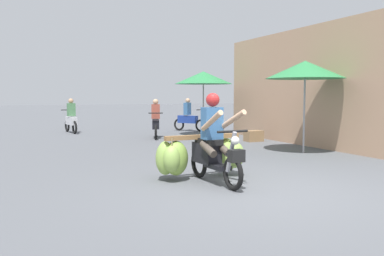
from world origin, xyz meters
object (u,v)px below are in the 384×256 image
(market_umbrella_further_along, at_px, (305,70))
(motorbike_distant_ahead_left, at_px, (156,122))
(motorbike_main_loaded, at_px, (204,152))
(motorbike_distant_ahead_right, at_px, (71,119))
(produce_crate, at_px, (254,136))
(market_umbrella_near_shop, at_px, (203,78))
(motorbike_distant_far_ahead, at_px, (188,118))

(market_umbrella_further_along, bearing_deg, motorbike_distant_ahead_left, 114.98)
(motorbike_main_loaded, relative_size, market_umbrella_further_along, 0.77)
(motorbike_distant_ahead_right, bearing_deg, produce_crate, -46.88)
(motorbike_distant_ahead_right, relative_size, market_umbrella_near_shop, 0.67)
(market_umbrella_near_shop, bearing_deg, motorbike_distant_ahead_left, -179.12)
(market_umbrella_further_along, relative_size, produce_crate, 4.36)
(motorbike_distant_ahead_left, distance_m, motorbike_distant_far_ahead, 3.09)
(motorbike_distant_ahead_left, height_order, market_umbrella_near_shop, market_umbrella_near_shop)
(market_umbrella_further_along, bearing_deg, motorbike_distant_far_ahead, 91.87)
(motorbike_main_loaded, relative_size, motorbike_distant_ahead_left, 1.20)
(motorbike_distant_ahead_right, xyz_separation_m, produce_crate, (5.18, -5.53, -0.39))
(motorbike_distant_ahead_left, bearing_deg, motorbike_distant_ahead_right, 128.45)
(motorbike_distant_ahead_right, xyz_separation_m, motorbike_distant_far_ahead, (4.72, -1.01, 0.00))
(produce_crate, bearing_deg, market_umbrella_near_shop, 107.66)
(motorbike_main_loaded, height_order, market_umbrella_further_along, market_umbrella_further_along)
(motorbike_distant_ahead_right, height_order, market_umbrella_near_shop, market_umbrella_near_shop)
(motorbike_distant_ahead_left, height_order, market_umbrella_further_along, market_umbrella_further_along)
(motorbike_main_loaded, relative_size, produce_crate, 3.34)
(motorbike_distant_far_ahead, height_order, market_umbrella_near_shop, market_umbrella_near_shop)
(motorbike_distant_ahead_left, xyz_separation_m, market_umbrella_near_shop, (1.89, 0.03, 1.61))
(motorbike_main_loaded, height_order, motorbike_distant_ahead_right, motorbike_main_loaded)
(motorbike_distant_far_ahead, relative_size, produce_crate, 2.50)
(motorbike_distant_far_ahead, xyz_separation_m, market_umbrella_further_along, (0.24, -7.39, 1.64))
(produce_crate, bearing_deg, motorbike_distant_ahead_right, 133.12)
(motorbike_main_loaded, xyz_separation_m, market_umbrella_further_along, (3.94, 2.14, 1.71))
(motorbike_distant_ahead_right, distance_m, motorbike_distant_far_ahead, 4.83)
(motorbike_distant_ahead_left, relative_size, motorbike_distant_ahead_right, 0.97)
(motorbike_main_loaded, distance_m, motorbike_distant_far_ahead, 10.22)
(market_umbrella_further_along, bearing_deg, motorbike_main_loaded, -151.47)
(motorbike_distant_ahead_left, xyz_separation_m, motorbike_distant_ahead_right, (-2.54, 3.20, 0.00))
(motorbike_distant_far_ahead, bearing_deg, motorbike_distant_ahead_right, 167.95)
(motorbike_main_loaded, height_order, motorbike_distant_ahead_left, motorbike_main_loaded)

